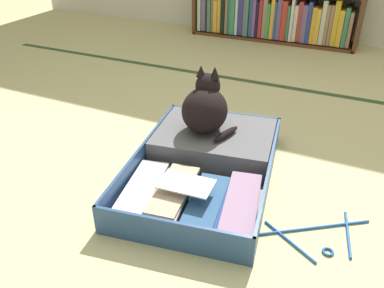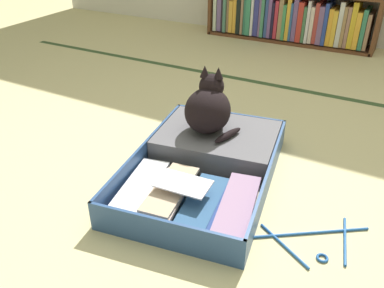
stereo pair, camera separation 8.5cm
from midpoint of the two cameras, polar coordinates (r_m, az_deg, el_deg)
The scene contains 5 objects.
ground_plane at distance 1.71m, azimuth 7.64°, elevation -5.63°, with size 10.00×10.00×0.00m, color #CDBF87.
tatami_border at distance 2.69m, azimuth 17.00°, elevation 7.36°, with size 4.80×0.05×0.00m.
open_suitcase at distance 1.74m, azimuth 3.80°, elevation -2.49°, with size 0.70×0.96×0.12m.
black_cat at distance 1.79m, azimuth 3.83°, elevation 5.21°, with size 0.28×0.27×0.30m.
clothes_hanger at distance 1.49m, azimuth 18.84°, elevation -13.19°, with size 0.37×0.31×0.01m.
Camera 2 is at (0.50, -1.29, 1.00)m, focal length 36.71 mm.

